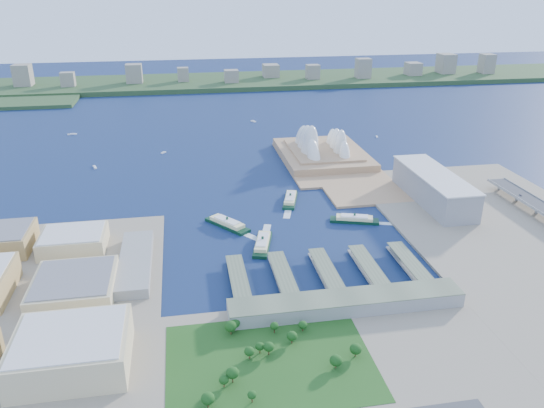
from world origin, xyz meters
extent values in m
plane|color=#0E1A42|center=(0.00, 0.00, 0.00)|extent=(3000.00, 3000.00, 0.00)
cube|color=gray|center=(-250.00, -105.00, 1.50)|extent=(220.00, 390.00, 3.00)
cube|color=gray|center=(0.00, -210.00, 1.50)|extent=(720.00, 180.00, 3.00)
cube|color=gray|center=(240.00, -50.00, 1.50)|extent=(240.00, 500.00, 3.00)
cube|color=tan|center=(107.50, 260.00, 1.50)|extent=(135.00, 220.00, 3.00)
cube|color=#2D4926|center=(0.00, 980.00, 6.00)|extent=(2200.00, 260.00, 12.00)
cube|color=gray|center=(195.00, 80.00, 20.50)|extent=(45.00, 155.00, 35.00)
cube|color=gray|center=(15.00, -135.00, 9.00)|extent=(200.00, 28.00, 12.00)
imported|color=slate|center=(296.00, 48.69, 15.47)|extent=(1.74, 4.28, 1.24)
camera|label=1|loc=(-112.10, -497.86, 258.72)|focal=35.00mm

